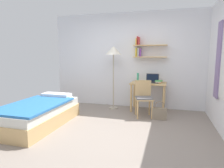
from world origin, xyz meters
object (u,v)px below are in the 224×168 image
Objects in this scene: desk at (148,88)px; handbag at (160,113)px; water_bottle at (138,77)px; bed at (38,114)px; standing_lamp at (113,53)px; book_stack at (159,82)px; laptop at (152,80)px; desk_chair at (144,97)px.

desk is 0.85m from handbag.
desk is at bearing -13.85° from water_bottle.
standing_lamp is at bearing 55.82° from bed.
book_stack is (2.34, 1.73, 0.54)m from bed.
bed is 8.38× the size of book_stack.
book_stack is (1.19, 0.03, -0.71)m from standing_lamp.
laptop is at bearing 108.96° from handbag.
standing_lamp is at bearing -171.10° from water_bottle.
water_bottle reaches higher than handbag.
bed is at bearing -149.28° from desk_chair.
bed is 2.61m from water_bottle.
book_stack is (0.54, -0.07, -0.08)m from water_bottle.
book_stack is at bearing 0.86° from desk.
laptop is 0.16m from book_stack.
desk is 2.13× the size of handbag.
water_bottle is 1.19m from handbag.
standing_lamp is (1.15, 1.69, 1.25)m from bed.
standing_lamp is at bearing -178.14° from desk.
standing_lamp reaches higher than bed.
desk is at bearing 39.62° from bed.
desk_chair reaches higher than book_stack.
book_stack is 0.52× the size of handbag.
desk is 0.54× the size of standing_lamp.
desk is 0.53m from desk_chair.
desk is 1.30m from standing_lamp.
handbag is at bearing -49.45° from water_bottle.
desk is at bearing -164.51° from laptop.
desk_chair is 0.68m from book_stack.
laptop is at bearing 38.78° from bed.
handbag is (1.26, -0.62, -1.35)m from standing_lamp.
water_bottle is at bearing 173.44° from laptop.
standing_lamp reaches higher than water_bottle.
laptop is 1.49× the size of book_stack.
desk_chair is 3.61× the size of water_bottle.
laptop is at bearing 74.42° from desk_chair.
desk is at bearing 116.84° from handbag.
laptop is 0.39m from water_bottle.
desk_chair reaches higher than handbag.
standing_lamp is (-0.88, 0.49, 1.02)m from desk_chair.
standing_lamp is 7.12× the size of water_bottle.
water_bottle is at bearing 44.99° from bed.
bed is at bearing -155.97° from handbag.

